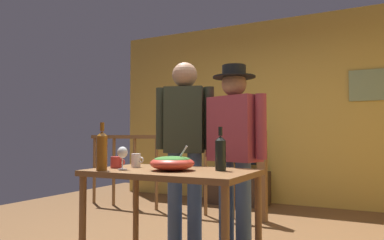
# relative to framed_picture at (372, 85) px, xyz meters

# --- Properties ---
(back_wall) EXTENTS (5.39, 0.10, 2.72)m
(back_wall) POSITION_rel_framed_picture_xyz_m (-1.23, 0.06, -0.30)
(back_wall) COLOR gold
(back_wall) RESTS_ON ground_plane
(framed_picture) EXTENTS (0.56, 0.03, 0.41)m
(framed_picture) POSITION_rel_framed_picture_xyz_m (0.00, 0.00, 0.00)
(framed_picture) COLOR gray
(stair_railing) EXTENTS (2.63, 0.10, 1.05)m
(stair_railing) POSITION_rel_framed_picture_xyz_m (-2.02, -1.18, -1.03)
(stair_railing) COLOR brown
(stair_railing) RESTS_ON ground_plane
(tv_console) EXTENTS (0.90, 0.40, 0.48)m
(tv_console) POSITION_rel_framed_picture_xyz_m (-1.78, -0.29, -1.42)
(tv_console) COLOR #38281E
(tv_console) RESTS_ON ground_plane
(flat_screen_tv) EXTENTS (0.61, 0.12, 0.47)m
(flat_screen_tv) POSITION_rel_framed_picture_xyz_m (-1.78, -0.32, -0.90)
(flat_screen_tv) COLOR black
(flat_screen_tv) RESTS_ON tv_console
(serving_table) EXTENTS (1.16, 0.71, 0.74)m
(serving_table) POSITION_rel_framed_picture_xyz_m (-1.25, -3.06, -1.00)
(serving_table) COLOR brown
(serving_table) RESTS_ON ground_plane
(salad_bowl) EXTENTS (0.31, 0.31, 0.18)m
(salad_bowl) POSITION_rel_framed_picture_xyz_m (-1.22, -3.11, -0.86)
(salad_bowl) COLOR #CC3D2D
(salad_bowl) RESTS_ON serving_table
(wine_glass) EXTENTS (0.07, 0.07, 0.17)m
(wine_glass) POSITION_rel_framed_picture_xyz_m (-1.57, -3.22, -0.80)
(wine_glass) COLOR silver
(wine_glass) RESTS_ON serving_table
(wine_bottle_dark) EXTENTS (0.08, 0.08, 0.31)m
(wine_bottle_dark) POSITION_rel_framed_picture_xyz_m (-0.91, -2.97, -0.79)
(wine_bottle_dark) COLOR black
(wine_bottle_dark) RESTS_ON serving_table
(wine_bottle_amber) EXTENTS (0.08, 0.08, 0.34)m
(wine_bottle_amber) POSITION_rel_framed_picture_xyz_m (-1.65, -3.34, -0.77)
(wine_bottle_amber) COLOR brown
(wine_bottle_amber) RESTS_ON serving_table
(mug_white) EXTENTS (0.11, 0.07, 0.11)m
(mug_white) POSITION_rel_framed_picture_xyz_m (-1.60, -3.01, -0.86)
(mug_white) COLOR white
(mug_white) RESTS_ON serving_table
(mug_red) EXTENTS (0.12, 0.09, 0.09)m
(mug_red) POSITION_rel_framed_picture_xyz_m (-1.69, -3.13, -0.87)
(mug_red) COLOR #B7332D
(mug_red) RESTS_ON serving_table
(person_standing_left) EXTENTS (0.51, 0.31, 1.65)m
(person_standing_left) POSITION_rel_framed_picture_xyz_m (-1.49, -2.43, -0.69)
(person_standing_left) COLOR #3D5684
(person_standing_left) RESTS_ON ground_plane
(person_standing_right) EXTENTS (0.60, 0.36, 1.59)m
(person_standing_right) POSITION_rel_framed_picture_xyz_m (-1.01, -2.43, -0.72)
(person_standing_right) COLOR #3D5684
(person_standing_right) RESTS_ON ground_plane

